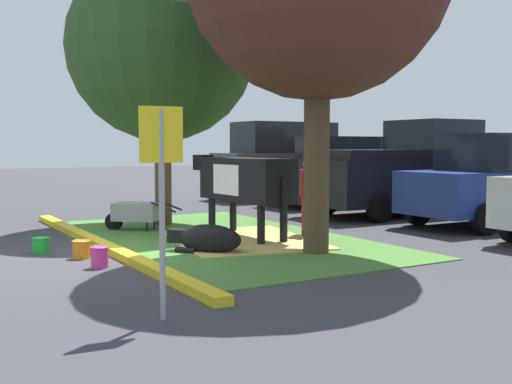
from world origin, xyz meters
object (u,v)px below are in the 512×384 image
(parking_sign, at_px, (161,170))
(bucket_orange, at_px, (81,249))
(shade_tree_left, at_px, (162,47))
(wheelbarrow, at_px, (136,212))
(suv_dark_grey, at_px, (284,160))
(calf_lying, at_px, (208,239))
(sedan_blue, at_px, (496,181))
(sedan_red, at_px, (341,172))
(pickup_truck_black, at_px, (408,171))
(person_handler, at_px, (308,195))
(bucket_green, at_px, (41,245))
(cow_holstein, at_px, (243,180))
(bucket_pink, at_px, (100,257))

(parking_sign, height_order, bucket_orange, parking_sign)
(shade_tree_left, distance_m, wheelbarrow, 3.63)
(bucket_orange, height_order, suv_dark_grey, suv_dark_grey)
(calf_lying, relative_size, bucket_orange, 4.26)
(wheelbarrow, bearing_deg, sedan_blue, 65.63)
(wheelbarrow, relative_size, sedan_red, 0.32)
(shade_tree_left, bearing_deg, pickup_truck_black, 80.07)
(person_handler, relative_size, bucket_green, 5.25)
(cow_holstein, bearing_deg, shade_tree_left, -167.43)
(suv_dark_grey, relative_size, pickup_truck_black, 0.85)
(bucket_orange, bearing_deg, sedan_blue, 85.84)
(sedan_red, bearing_deg, bucket_green, -67.03)
(parking_sign, relative_size, bucket_orange, 7.48)
(calf_lying, distance_m, pickup_truck_black, 7.52)
(bucket_orange, height_order, sedan_blue, sedan_blue)
(wheelbarrow, height_order, pickup_truck_black, pickup_truck_black)
(shade_tree_left, xyz_separation_m, pickup_truck_black, (1.10, 6.27, -2.77))
(shade_tree_left, height_order, sedan_blue, shade_tree_left)
(sedan_red, bearing_deg, parking_sign, -46.60)
(parking_sign, height_order, sedan_blue, parking_sign)
(bucket_pink, bearing_deg, bucket_green, -164.15)
(cow_holstein, distance_m, bucket_orange, 3.39)
(cow_holstein, distance_m, sedan_red, 7.10)
(sedan_red, bearing_deg, cow_holstein, -53.42)
(suv_dark_grey, bearing_deg, calf_lying, -39.96)
(person_handler, height_order, bucket_green, person_handler)
(parking_sign, bearing_deg, person_handler, 130.69)
(calf_lying, distance_m, bucket_orange, 2.00)
(bucket_orange, bearing_deg, bucket_green, -150.50)
(bucket_orange, relative_size, pickup_truck_black, 0.05)
(wheelbarrow, xyz_separation_m, sedan_red, (-2.18, 7.10, 0.60))
(bucket_pink, relative_size, pickup_truck_black, 0.06)
(cow_holstein, bearing_deg, sedan_blue, 78.41)
(calf_lying, height_order, bucket_orange, calf_lying)
(sedan_blue, bearing_deg, cow_holstein, -101.59)
(cow_holstein, distance_m, wheelbarrow, 2.59)
(calf_lying, relative_size, suv_dark_grey, 0.27)
(sedan_red, bearing_deg, suv_dark_grey, -176.72)
(bucket_green, bearing_deg, sedan_blue, 81.27)
(cow_holstein, bearing_deg, suv_dark_grey, 141.75)
(shade_tree_left, relative_size, sedan_red, 1.35)
(cow_holstein, xyz_separation_m, sedan_blue, (1.17, 5.73, -0.13))
(sedan_red, distance_m, sedan_blue, 5.40)
(shade_tree_left, bearing_deg, bucket_green, -53.36)
(calf_lying, bearing_deg, sedan_blue, 89.73)
(wheelbarrow, relative_size, parking_sign, 0.65)
(bucket_green, bearing_deg, bucket_pink, 15.85)
(sedan_red, bearing_deg, sedan_blue, 0.27)
(parking_sign, distance_m, suv_dark_grey, 14.50)
(shade_tree_left, bearing_deg, suv_dark_grey, 126.19)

